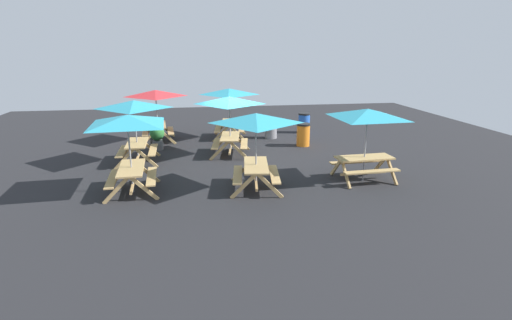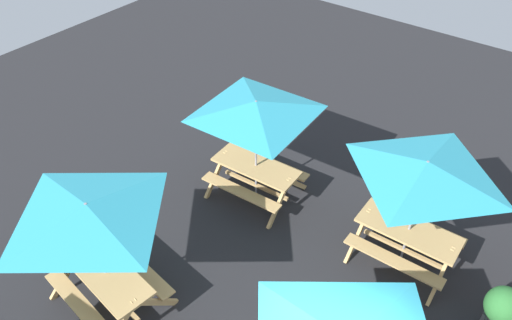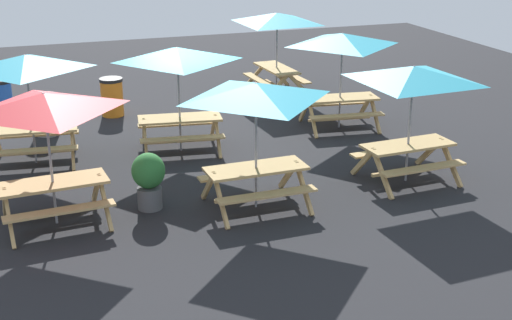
{
  "view_description": "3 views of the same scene",
  "coord_description": "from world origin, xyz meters",
  "px_view_note": "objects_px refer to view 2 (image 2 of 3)",
  "views": [
    {
      "loc": [
        -14.94,
        1.63,
        4.14
      ],
      "look_at": [
        -3.71,
        -0.15,
        0.9
      ],
      "focal_mm": 28.0,
      "sensor_mm": 36.0,
      "label": 1
    },
    {
      "loc": [
        1.32,
        -2.74,
        7.24
      ],
      "look_at": [
        -3.42,
        3.48,
        0.9
      ],
      "focal_mm": 35.0,
      "sensor_mm": 36.0,
      "label": 2
    },
    {
      "loc": [
        3.71,
        14.84,
        5.2
      ],
      "look_at": [
        -0.21,
        3.71,
        0.9
      ],
      "focal_mm": 50.0,
      "sensor_mm": 36.0,
      "label": 3
    }
  ],
  "objects_px": {
    "potted_plant_0": "(502,311)",
    "picnic_table_0": "(256,115)",
    "picnic_table_2": "(90,219)",
    "picnic_table_1": "(424,176)"
  },
  "relations": [
    {
      "from": "picnic_table_2",
      "to": "potted_plant_0",
      "type": "bearing_deg",
      "value": 39.02
    },
    {
      "from": "picnic_table_2",
      "to": "potted_plant_0",
      "type": "relative_size",
      "value": 2.24
    },
    {
      "from": "potted_plant_0",
      "to": "picnic_table_0",
      "type": "bearing_deg",
      "value": 176.15
    },
    {
      "from": "picnic_table_0",
      "to": "picnic_table_2",
      "type": "distance_m",
      "value": 3.64
    },
    {
      "from": "picnic_table_1",
      "to": "potted_plant_0",
      "type": "distance_m",
      "value": 2.36
    },
    {
      "from": "picnic_table_0",
      "to": "potted_plant_0",
      "type": "xyz_separation_m",
      "value": [
        5.03,
        -0.34,
        -1.4
      ]
    },
    {
      "from": "picnic_table_0",
      "to": "picnic_table_1",
      "type": "bearing_deg",
      "value": 0.89
    },
    {
      "from": "picnic_table_0",
      "to": "potted_plant_0",
      "type": "distance_m",
      "value": 5.23
    },
    {
      "from": "picnic_table_1",
      "to": "picnic_table_2",
      "type": "relative_size",
      "value": 1.0
    },
    {
      "from": "picnic_table_0",
      "to": "picnic_table_1",
      "type": "relative_size",
      "value": 1.21
    }
  ]
}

